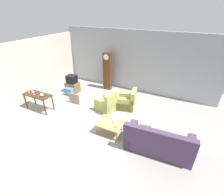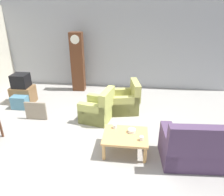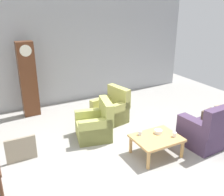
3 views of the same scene
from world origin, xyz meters
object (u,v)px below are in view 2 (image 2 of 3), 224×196
Objects in this scene: framed_picture_leaning at (36,111)px; tv_stand_cabinet at (23,95)px; couch_floral at (216,149)px; grandfather_clock at (78,62)px; cup_white_porcelain at (142,138)px; cup_blue_rimmed at (115,126)px; tv_crt at (21,81)px; storage_box_blue at (21,102)px; armchair_olive_far at (126,101)px; armchair_olive_near at (98,110)px; coffee_table_wood at (125,137)px; bowl_white_stacked at (132,131)px.

tv_stand_cabinet is at bearing 131.59° from framed_picture_leaning.
grandfather_clock is at bearing 136.70° from couch_floral.
cup_blue_rimmed is at bearing 146.58° from cup_white_porcelain.
tv_crt is (0.00, 0.00, 0.48)m from tv_stand_cabinet.
storage_box_blue is 4.12m from cup_white_porcelain.
tv_stand_cabinet is 4.35m from cup_white_porcelain.
armchair_olive_far is at bearing -3.20° from tv_crt.
armchair_olive_near is at bearing -62.46° from grandfather_clock.
couch_floral is 3.59× the size of framed_picture_leaning.
coffee_table_wood is 10.35× the size of cup_blue_rimmed.
tv_stand_cabinet is at bearing 176.80° from armchair_olive_far.
cup_white_porcelain reaches higher than coffee_table_wood.
tv_crt is at bearing 149.97° from cup_blue_rimmed.
coffee_table_wood is 0.37m from cup_blue_rimmed.
coffee_table_wood is 2.01× the size of storage_box_blue.
tv_crt reaches higher than bowl_white_stacked.
tv_stand_cabinet is at bearing 162.89° from armchair_olive_near.
tv_crt is 5.03× the size of cup_white_porcelain.
coffee_table_wood reaches higher than storage_box_blue.
tv_stand_cabinet reaches higher than cup_blue_rimmed.
tv_stand_cabinet reaches higher than bowl_white_stacked.
armchair_olive_near is 1.01× the size of armchair_olive_far.
framed_picture_leaning is (-4.35, 1.26, -0.10)m from couch_floral.
armchair_olive_near reaches higher than coffee_table_wood.
couch_floral is at bearing -16.15° from framed_picture_leaning.
storage_box_blue is at bearing 159.82° from couch_floral.
coffee_table_wood is (-1.81, 0.17, 0.01)m from couch_floral.
cup_blue_rimmed is (1.64, -3.08, -0.58)m from grandfather_clock.
armchair_olive_near is at bearing -17.11° from tv_crt.
cup_blue_rimmed is at bearing 162.40° from bowl_white_stacked.
couch_floral is at bearing -11.32° from cup_blue_rimmed.
coffee_table_wood is at bearing 174.54° from couch_floral.
framed_picture_leaning is 1.25× the size of storage_box_blue.
armchair_olive_far is 3.35m from tv_crt.
tv_crt is 5.18× the size of cup_blue_rimmed.
bowl_white_stacked is (-1.68, 0.29, 0.11)m from couch_floral.
tv_crt is 4.36m from cup_white_porcelain.
grandfather_clock reaches higher than armchair_olive_far.
armchair_olive_far reaches higher than cup_white_porcelain.
bowl_white_stacked is at bearing 127.76° from cup_white_porcelain.
cup_blue_rimmed is 0.56× the size of bowl_white_stacked.
cup_white_porcelain reaches higher than cup_blue_rimmed.
couch_floral is at bearing -23.18° from tv_stand_cabinet.
couch_floral is 4.48× the size of tv_crt.
armchair_olive_near is 0.98× the size of coffee_table_wood.
armchair_olive_far is at bearing 84.31° from cup_blue_rimmed.
bowl_white_stacked is at bearing -50.25° from armchair_olive_near.
armchair_olive_near is 0.45× the size of grandfather_clock.
armchair_olive_far is 0.96× the size of coffee_table_wood.
coffee_table_wood is at bearing -27.29° from storage_box_blue.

